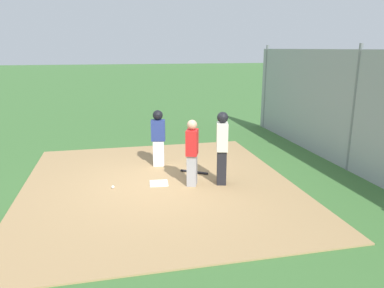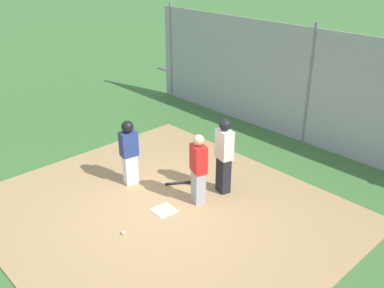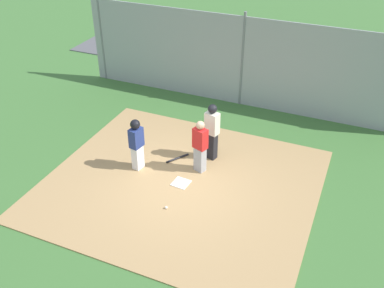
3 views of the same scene
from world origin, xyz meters
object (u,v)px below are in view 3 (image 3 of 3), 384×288
runner (136,142)px  parked_car_dark (277,43)px  home_plate (181,183)px  baseball (166,207)px  umpire (212,131)px  catcher (200,146)px  baseball_bat (177,158)px  parked_car_blue (341,57)px

runner → parked_car_dark: 10.29m
home_plate → parked_car_dark: bearing=-90.4°
baseball → umpire: bearing=-94.9°
home_plate → baseball: 1.10m
catcher → baseball: bearing=15.6°
baseball → runner: bearing=-40.4°
home_plate → baseball_bat: bearing=-60.5°
umpire → parked_car_blue: umpire is taller
home_plate → umpire: size_ratio=0.25×
home_plate → umpire: umpire is taller
parked_car_blue → baseball_bat: bearing=-107.6°
home_plate → baseball_bat: 1.17m
home_plate → umpire: (-0.31, -1.49, 0.92)m
parked_car_blue → runner: bearing=-110.3°
umpire → parked_car_dark: bearing=-163.9°
runner → baseball: 2.16m
parked_car_dark → runner: bearing=82.4°
parked_car_dark → catcher: bearing=91.8°
baseball → parked_car_dark: parked_car_dark is taller
umpire → baseball_bat: 1.35m
baseball_bat → baseball: 2.21m
home_plate → catcher: bearing=-107.3°
umpire → runner: umpire is taller
baseball_bat → catcher: bearing=-72.9°
catcher → baseball: size_ratio=21.56×
catcher → parked_car_dark: (0.17, -9.59, -0.24)m
runner → parked_car_blue: 10.45m
catcher → baseball_bat: (0.81, -0.24, -0.80)m
umpire → parked_car_dark: 8.89m
baseball_bat → home_plate: bearing=-117.1°
runner → baseball_bat: runner is taller
umpire → baseball: umpire is taller
baseball → parked_car_blue: 11.16m
runner → parked_car_dark: bearing=91.7°
parked_car_blue → catcher: bearing=-102.4°
parked_car_dark → baseball: bearing=90.8°
umpire → runner: bearing=-38.6°
catcher → runner: (1.67, 0.59, 0.06)m
catcher → parked_car_dark: bearing=-158.7°
catcher → parked_car_dark: size_ratio=0.38×
home_plate → baseball_bat: (0.57, -1.01, 0.02)m
parked_car_blue → umpire: bearing=-103.4°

